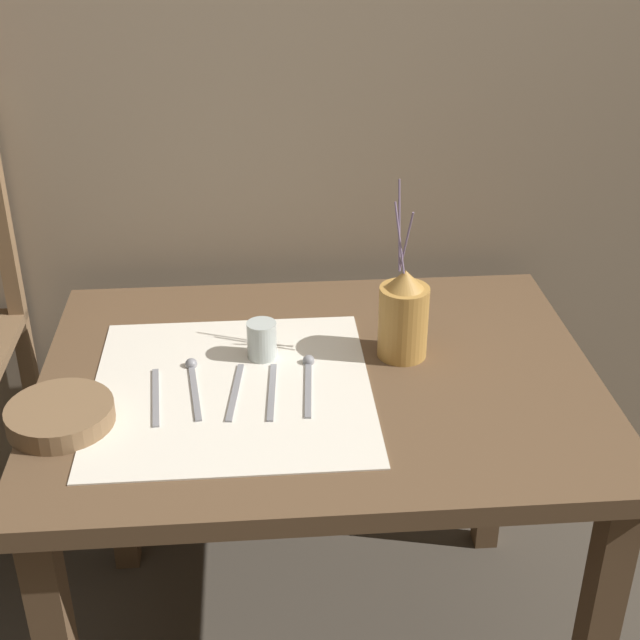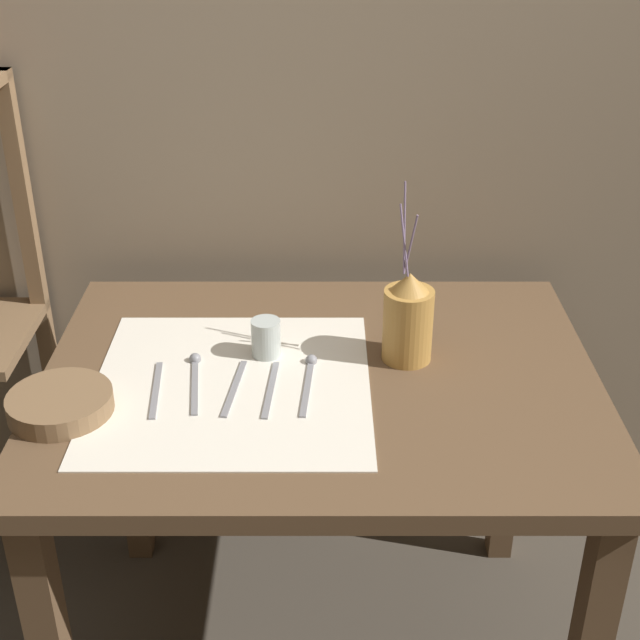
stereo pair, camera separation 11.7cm
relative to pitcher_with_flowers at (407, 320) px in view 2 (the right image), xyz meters
name	(u,v)px [view 2 (the right image)]	position (x,y,z in m)	size (l,w,h in m)	color
stone_wall_back	(319,91)	(-0.17, 0.46, 0.33)	(7.00, 0.06, 2.40)	gray
wooden_table	(319,421)	(-0.17, -0.06, -0.20)	(1.08, 0.83, 0.78)	brown
linen_cloth	(231,385)	(-0.34, -0.10, -0.09)	(0.52, 0.54, 0.00)	silver
pitcher_with_flowers	(407,320)	(0.00, 0.00, 0.00)	(0.10, 0.10, 0.36)	#B7843D
wooden_bowl	(59,404)	(-0.64, -0.19, -0.07)	(0.19, 0.19, 0.04)	brown
glass_tumbler_near	(265,338)	(-0.28, 0.01, -0.05)	(0.06, 0.06, 0.08)	#B7C1BC
fork_inner	(155,390)	(-0.48, -0.12, -0.08)	(0.03, 0.19, 0.00)	gray
spoon_outer	(194,370)	(-0.42, -0.06, -0.08)	(0.04, 0.21, 0.02)	gray
knife_center	(233,388)	(-0.33, -0.12, -0.08)	(0.03, 0.19, 0.00)	gray
fork_outer	(269,389)	(-0.27, -0.12, -0.08)	(0.03, 0.19, 0.00)	gray
spoon_inner	(308,371)	(-0.19, -0.06, -0.08)	(0.03, 0.21, 0.02)	gray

